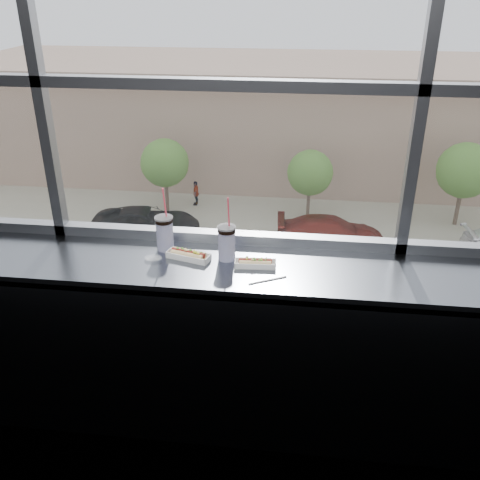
# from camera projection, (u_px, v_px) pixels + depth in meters

# --- Properties ---
(wall_back_lower) EXTENTS (6.00, 0.00, 6.00)m
(wall_back_lower) POSITION_uv_depth(u_px,v_px,m) (226.00, 319.00, 3.39)
(wall_back_lower) COLOR black
(wall_back_lower) RESTS_ON ground
(window_glass) EXTENTS (6.00, 0.00, 6.00)m
(window_glass) POSITION_uv_depth(u_px,v_px,m) (223.00, 21.00, 2.63)
(window_glass) COLOR silver
(window_glass) RESTS_ON ground
(window_mullions) EXTENTS (6.00, 0.08, 2.40)m
(window_mullions) POSITION_uv_depth(u_px,v_px,m) (222.00, 22.00, 2.61)
(window_mullions) COLOR gray
(window_mullions) RESTS_ON ground
(counter) EXTENTS (6.00, 0.55, 0.06)m
(counter) POSITION_uv_depth(u_px,v_px,m) (218.00, 268.00, 2.91)
(counter) COLOR slate
(counter) RESTS_ON ground
(counter_fascia) EXTENTS (6.00, 0.04, 1.04)m
(counter_fascia) POSITION_uv_depth(u_px,v_px,m) (212.00, 374.00, 2.91)
(counter_fascia) COLOR slate
(counter_fascia) RESTS_ON ground
(hotdog_tray_left) EXTENTS (0.26, 0.14, 0.06)m
(hotdog_tray_left) POSITION_uv_depth(u_px,v_px,m) (188.00, 255.00, 2.93)
(hotdog_tray_left) COLOR white
(hotdog_tray_left) RESTS_ON counter
(hotdog_tray_right) EXTENTS (0.23, 0.09, 0.05)m
(hotdog_tray_right) POSITION_uv_depth(u_px,v_px,m) (255.00, 263.00, 2.86)
(hotdog_tray_right) COLOR white
(hotdog_tray_right) RESTS_ON counter
(soda_cup_left) EXTENTS (0.10, 0.10, 0.38)m
(soda_cup_left) POSITION_uv_depth(u_px,v_px,m) (165.00, 232.00, 3.00)
(soda_cup_left) COLOR white
(soda_cup_left) RESTS_ON counter
(soda_cup_right) EXTENTS (0.10, 0.10, 0.37)m
(soda_cup_right) POSITION_uv_depth(u_px,v_px,m) (227.00, 241.00, 2.90)
(soda_cup_right) COLOR white
(soda_cup_right) RESTS_ON counter
(loose_straw) EXTENTS (0.19, 0.11, 0.01)m
(loose_straw) POSITION_uv_depth(u_px,v_px,m) (268.00, 280.00, 2.73)
(loose_straw) COLOR white
(loose_straw) RESTS_ON counter
(wrapper) EXTENTS (0.10, 0.07, 0.02)m
(wrapper) POSITION_uv_depth(u_px,v_px,m) (153.00, 258.00, 2.93)
(wrapper) COLOR silver
(wrapper) RESTS_ON counter
(plaza_ground) EXTENTS (120.00, 120.00, 0.00)m
(plaza_ground) POSITION_uv_depth(u_px,v_px,m) (299.00, 147.00, 47.21)
(plaza_ground) COLOR gray
(plaza_ground) RESTS_ON ground
(street_asphalt) EXTENTS (80.00, 10.00, 0.06)m
(street_asphalt) POSITION_uv_depth(u_px,v_px,m) (288.00, 281.00, 26.28)
(street_asphalt) COLOR black
(street_asphalt) RESTS_ON plaza_ground
(far_sidewalk) EXTENTS (80.00, 6.00, 0.04)m
(far_sidewalk) POSITION_uv_depth(u_px,v_px,m) (293.00, 216.00, 33.41)
(far_sidewalk) COLOR gray
(far_sidewalk) RESTS_ON plaza_ground
(far_building) EXTENTS (50.00, 14.00, 8.00)m
(far_building) POSITION_uv_depth(u_px,v_px,m) (300.00, 116.00, 40.54)
(far_building) COLOR gray
(far_building) RESTS_ON plaza_ground
(car_far_a) EXTENTS (3.43, 6.96, 2.24)m
(car_far_a) POSITION_uv_depth(u_px,v_px,m) (146.00, 219.00, 30.24)
(car_far_a) COLOR black
(car_far_a) RESTS_ON street_asphalt
(car_far_b) EXTENTS (3.21, 6.96, 2.27)m
(car_far_b) POSITION_uv_depth(u_px,v_px,m) (331.00, 228.00, 29.09)
(car_far_b) COLOR maroon
(car_far_b) RESTS_ON street_asphalt
(car_near_b) EXTENTS (2.55, 5.85, 1.93)m
(car_near_b) POSITION_uv_depth(u_px,v_px,m) (101.00, 297.00, 23.16)
(car_near_b) COLOR black
(car_near_b) RESTS_ON street_asphalt
(pedestrian_a) EXTENTS (0.65, 0.87, 1.95)m
(pedestrian_a) POSITION_uv_depth(u_px,v_px,m) (196.00, 191.00, 34.66)
(pedestrian_a) COLOR #66605B
(pedestrian_a) RESTS_ON far_sidewalk
(pedestrian_c) EXTENTS (0.64, 0.86, 1.93)m
(pedestrian_c) POSITION_uv_depth(u_px,v_px,m) (404.00, 204.00, 32.63)
(pedestrian_c) COLOR #66605B
(pedestrian_c) RESTS_ON far_sidewalk
(tree_left) EXTENTS (3.00, 3.00, 4.69)m
(tree_left) POSITION_uv_depth(u_px,v_px,m) (165.00, 163.00, 32.89)
(tree_left) COLOR #47382B
(tree_left) RESTS_ON far_sidewalk
(tree_center) EXTENTS (2.76, 2.76, 4.31)m
(tree_center) POSITION_uv_depth(u_px,v_px,m) (310.00, 173.00, 32.02)
(tree_center) COLOR #47382B
(tree_center) RESTS_ON far_sidewalk
(tree_right) EXTENTS (3.24, 3.24, 5.06)m
(tree_right) POSITION_uv_depth(u_px,v_px,m) (465.00, 171.00, 30.83)
(tree_right) COLOR #47382B
(tree_right) RESTS_ON far_sidewalk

